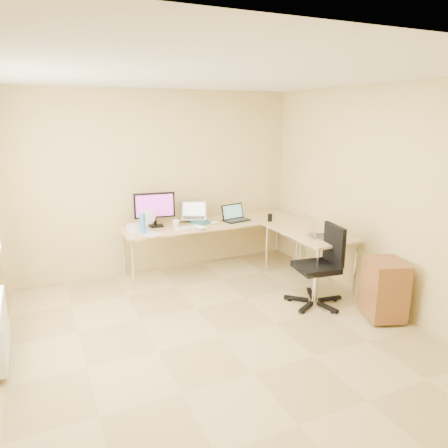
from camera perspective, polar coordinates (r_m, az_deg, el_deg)
name	(u,v)px	position (r m, az deg, el deg)	size (l,w,h in m)	color
floor	(220,336)	(4.58, -0.54, -14.94)	(4.50, 4.50, 0.00)	tan
ceiling	(219,75)	(4.00, -0.63, 19.50)	(4.50, 4.50, 0.00)	white
wall_back	(156,183)	(6.18, -9.15, 5.50)	(4.50, 4.50, 0.00)	tan
wall_front	(402,311)	(2.34, 22.92, -10.81)	(4.50, 4.50, 0.00)	tan
wall_right	(383,199)	(5.29, 20.69, 3.22)	(4.50, 4.50, 0.00)	tan
desk_main	(214,246)	(6.26, -1.41, -3.00)	(2.65, 0.70, 0.73)	tan
desk_return	(308,257)	(5.90, 11.27, -4.42)	(0.70, 1.30, 0.73)	tan
monitor	(155,210)	(5.95, -9.34, 1.93)	(0.57, 0.18, 0.49)	black
book_stack	(199,222)	(6.12, -3.33, 0.32)	(0.19, 0.26, 0.04)	#1E6464
laptop_center	(194,211)	(6.17, -4.13, 1.79)	(0.37, 0.28, 0.24)	silver
laptop_black	(236,213)	(6.22, 1.66, 1.52)	(0.38, 0.28, 0.24)	black
keyboard	(188,228)	(5.85, -4.82, -0.49)	(0.39, 0.11, 0.02)	silver
mouse	(215,223)	(6.06, -1.29, 0.19)	(0.11, 0.07, 0.04)	white
mug	(176,223)	(5.94, -6.49, 0.08)	(0.10, 0.10, 0.09)	white
cd_stack	(201,228)	(5.78, -3.13, -0.59)	(0.13, 0.13, 0.03)	silver
water_bottle	(143,224)	(5.65, -10.94, 0.06)	(0.08, 0.08, 0.27)	teal
papers	(150,234)	(5.64, -9.96, -1.32)	(0.21, 0.30, 0.01)	silver
white_box	(137,227)	(5.83, -11.71, -0.46)	(0.24, 0.18, 0.09)	white
desk_fan	(147,220)	(5.84, -10.32, 0.50)	(0.20, 0.20, 0.26)	silver
black_cup	(270,218)	(6.23, 6.21, 0.85)	(0.07, 0.07, 0.11)	black
laptop_return	(319,228)	(5.52, 12.74, -0.51)	(0.29, 0.37, 0.25)	silver
office_chair	(316,266)	(5.20, 12.32, -5.51)	(0.60, 0.60, 1.00)	black
cabinet	(384,289)	(5.12, 20.81, -8.16)	(0.38, 0.47, 0.65)	brown
radiator	(0,329)	(4.49, -27.95, -12.41)	(0.09, 0.80, 0.55)	white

